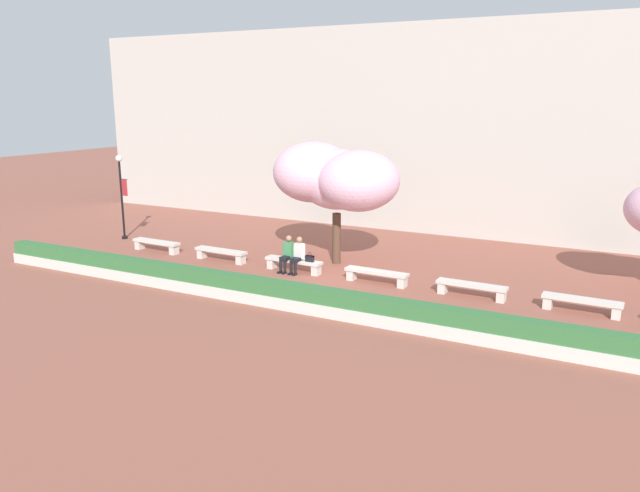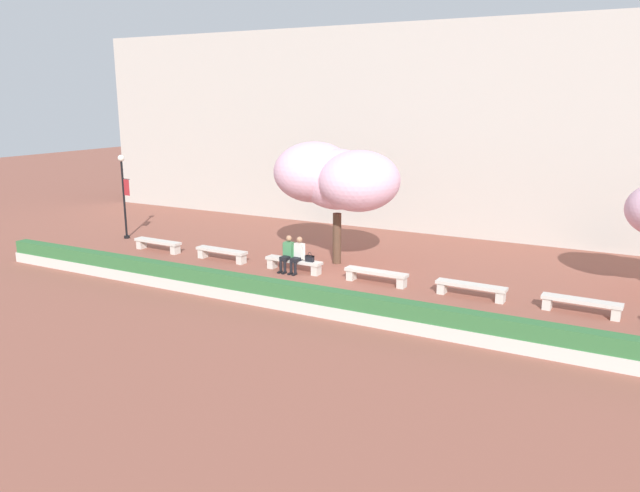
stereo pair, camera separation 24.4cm
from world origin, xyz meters
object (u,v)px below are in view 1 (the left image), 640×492
(stone_bench_near_west, at_px, (221,253))
(stone_bench_east_end, at_px, (472,288))
(handbag, at_px, (310,258))
(stone_bench_west_end, at_px, (156,244))
(stone_bench_far_east, at_px, (582,303))
(person_seated_right, at_px, (298,254))
(lamp_post_with_banner, at_px, (121,189))
(person_seated_left, at_px, (287,252))
(stone_bench_center, at_px, (294,263))
(stone_bench_near_east, at_px, (376,274))
(cherry_tree_main, at_px, (336,177))

(stone_bench_near_west, bearing_deg, stone_bench_east_end, 0.00)
(stone_bench_east_end, xyz_separation_m, handbag, (-5.71, -0.03, 0.27))
(stone_bench_west_end, relative_size, stone_bench_near_west, 1.00)
(stone_bench_west_end, distance_m, stone_bench_far_east, 15.95)
(person_seated_right, distance_m, lamp_post_with_banner, 9.64)
(stone_bench_east_end, bearing_deg, handbag, -179.74)
(person_seated_left, xyz_separation_m, handbag, (0.89, 0.03, -0.12))
(lamp_post_with_banner, bearing_deg, person_seated_right, -7.25)
(stone_bench_center, height_order, stone_bench_east_end, same)
(person_seated_right, distance_m, handbag, 0.47)
(stone_bench_west_end, height_order, stone_bench_near_east, same)
(stone_bench_center, xyz_separation_m, stone_bench_near_east, (3.19, 0.00, 0.00))
(stone_bench_center, relative_size, stone_bench_near_east, 1.00)
(person_seated_left, bearing_deg, stone_bench_near_east, 0.90)
(stone_bench_near_west, bearing_deg, stone_bench_west_end, 180.00)
(stone_bench_near_east, height_order, stone_bench_east_end, same)
(stone_bench_near_east, relative_size, person_seated_left, 1.70)
(stone_bench_near_east, distance_m, person_seated_right, 3.00)
(stone_bench_near_west, height_order, stone_bench_center, same)
(stone_bench_center, bearing_deg, stone_bench_near_east, 0.00)
(stone_bench_near_west, distance_m, handbag, 3.87)
(person_seated_left, height_order, lamp_post_with_banner, lamp_post_with_banner)
(person_seated_right, xyz_separation_m, cherry_tree_main, (0.62, 1.73, 2.55))
(stone_bench_center, bearing_deg, cherry_tree_main, 63.62)
(stone_bench_near_west, relative_size, stone_bench_east_end, 1.00)
(stone_bench_west_end, distance_m, stone_bench_center, 6.38)
(stone_bench_far_east, distance_m, lamp_post_with_banner, 18.94)
(stone_bench_near_west, height_order, person_seated_left, person_seated_left)
(stone_bench_near_west, xyz_separation_m, stone_bench_near_east, (6.38, 0.00, 0.00))
(stone_bench_near_west, bearing_deg, cherry_tree_main, 22.60)
(stone_bench_east_end, distance_m, handbag, 5.72)
(stone_bench_near_west, xyz_separation_m, lamp_post_with_banner, (-6.05, 1.15, 1.90))
(stone_bench_west_end, height_order, stone_bench_near_west, same)
(stone_bench_far_east, height_order, person_seated_left, person_seated_left)
(stone_bench_west_end, relative_size, lamp_post_with_banner, 0.60)
(person_seated_right, relative_size, lamp_post_with_banner, 0.35)
(lamp_post_with_banner, bearing_deg, cherry_tree_main, 2.98)
(stone_bench_far_east, distance_m, person_seated_left, 9.80)
(stone_bench_far_east, height_order, handbag, handbag)
(stone_bench_east_end, bearing_deg, stone_bench_far_east, 0.00)
(handbag, distance_m, lamp_post_with_banner, 10.11)
(lamp_post_with_banner, bearing_deg, stone_bench_center, -7.09)
(stone_bench_far_east, bearing_deg, stone_bench_near_west, 180.00)
(stone_bench_near_east, xyz_separation_m, lamp_post_with_banner, (-12.43, 1.15, 1.90))
(stone_bench_west_end, height_order, lamp_post_with_banner, lamp_post_with_banner)
(stone_bench_east_end, distance_m, person_seated_right, 6.18)
(stone_bench_far_east, relative_size, person_seated_left, 1.70)
(person_seated_right, bearing_deg, stone_bench_near_west, 179.10)
(stone_bench_west_end, height_order, stone_bench_center, same)
(stone_bench_near_west, height_order, person_seated_right, person_seated_right)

